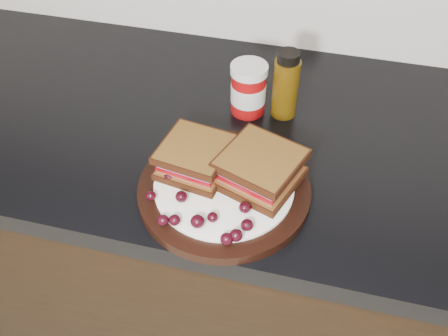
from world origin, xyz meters
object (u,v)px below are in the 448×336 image
Objects in this scene: sandwich_left at (195,157)px; condiment_jar at (248,89)px; oil_bottle at (286,84)px; plate at (224,190)px.

sandwich_left is 0.20m from condiment_jar.
sandwich_left is 1.05× the size of condiment_jar.
oil_bottle is (0.07, 0.01, 0.02)m from condiment_jar.
plate is 0.23m from condiment_jar.
plate is 2.61× the size of sandwich_left.
sandwich_left reaches higher than plate.
oil_bottle is at bearing 75.74° from plate.
sandwich_left is 0.79× the size of oil_bottle.
condiment_jar is (0.05, 0.20, 0.00)m from sandwich_left.
plate is 0.07m from sandwich_left.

